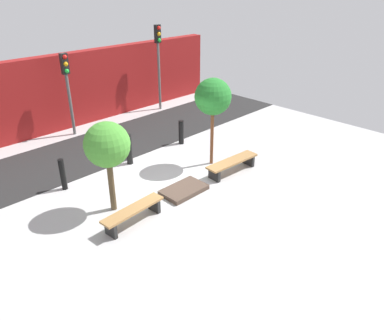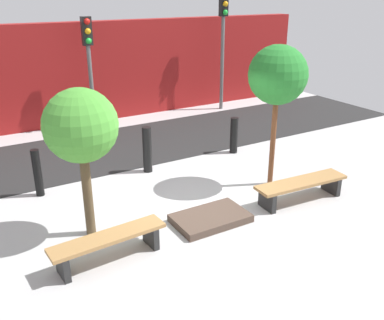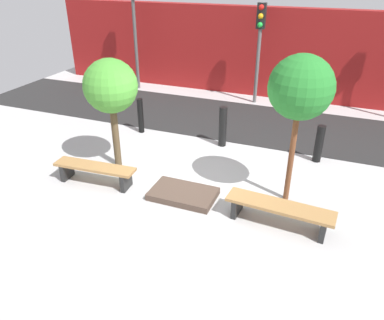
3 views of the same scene
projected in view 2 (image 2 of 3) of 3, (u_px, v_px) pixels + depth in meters
ground_plane at (194, 208)px, 8.27m from camera, size 18.00×18.00×0.00m
road_strip at (119, 147)px, 11.43m from camera, size 18.00×3.22×0.01m
building_facade at (81, 73)px, 13.16m from camera, size 16.20×0.50×3.04m
bench_left at (109, 242)px, 6.58m from camera, size 1.85×0.52×0.44m
bench_right at (301, 186)px, 8.46m from camera, size 2.00×0.59×0.43m
planter_bed at (211, 218)px, 7.78m from camera, size 1.35×0.84×0.14m
tree_behind_left_bench at (81, 127)px, 6.72m from camera, size 1.20×1.20×2.55m
tree_behind_right_bench at (278, 76)px, 8.44m from camera, size 1.19×1.19×2.96m
bollard_far_left at (37, 173)px, 8.62m from camera, size 0.17×0.17×0.99m
bollard_left at (147, 150)px, 9.75m from camera, size 0.21×0.21×1.08m
bollard_center at (234, 135)px, 10.92m from camera, size 0.20×0.20×0.93m
traffic_light_mid_west at (89, 53)px, 12.11m from camera, size 0.28×0.27×3.24m
traffic_light_mid_east at (223, 30)px, 14.12m from camera, size 0.28×0.27×3.88m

